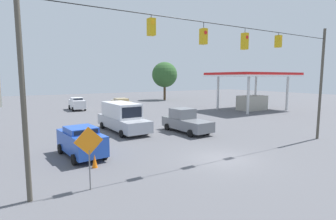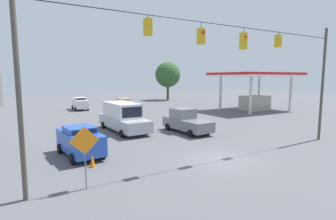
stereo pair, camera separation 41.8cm
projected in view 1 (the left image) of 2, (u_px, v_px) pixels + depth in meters
name	position (u px, v px, depth m)	size (l,w,h in m)	color
ground_plane	(221.00, 159.00, 15.99)	(140.00, 140.00, 0.00)	#56565B
overhead_signal_span	(225.00, 68.00, 15.26)	(20.97, 0.38, 8.71)	#4C473D
box_truck_silver_withflow_mid	(122.00, 117.00, 24.19)	(2.75, 7.24, 2.63)	#A8AAB2
pickup_truck_grey_crossing_near	(186.00, 121.00, 23.81)	(2.36, 5.41, 2.12)	slate
sedan_tan_oncoming_deep	(121.00, 105.00, 37.71)	(2.26, 4.68, 1.98)	tan
sedan_blue_parked_shoulder	(81.00, 141.00, 16.41)	(2.39, 4.47, 1.89)	#234CB2
sedan_white_withflow_deep	(77.00, 104.00, 40.00)	(2.07, 4.61, 1.91)	silver
traffic_cone_nearest	(95.00, 161.00, 14.42)	(0.30, 0.30, 0.73)	orange
traffic_cone_second	(81.00, 149.00, 16.96)	(0.30, 0.30, 0.73)	orange
traffic_cone_third	(71.00, 140.00, 19.26)	(0.30, 0.30, 0.73)	orange
gas_station	(253.00, 83.00, 39.59)	(12.24, 8.59, 5.67)	red
work_zone_sign	(89.00, 146.00, 11.37)	(1.27, 0.06, 2.84)	slate
tree_horizon_left	(165.00, 75.00, 57.66)	(5.55, 5.55, 8.35)	#4C3823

